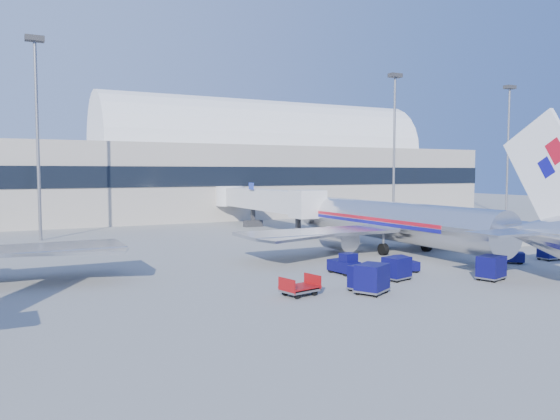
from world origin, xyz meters
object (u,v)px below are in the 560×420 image
mast_far_east (509,131)px  cart_train_b (364,277)px  tug_left (344,264)px  cart_train_c (372,278)px  barrier_mid (502,243)px  jetbridge_near (260,200)px  airliner_main (399,222)px  tug_lead (404,265)px  tug_right (507,255)px  cart_solo_far (550,250)px  mast_west (37,108)px  barrier_far (524,241)px  cart_solo_near (491,267)px  mast_east (394,125)px  barrier_near (479,245)px  cart_train_a (397,268)px  cart_open_red (300,289)px

mast_far_east → cart_train_b: mast_far_east is taller
tug_left → cart_train_c: bearing=154.3°
barrier_mid → jetbridge_near: bearing=115.4°
airliner_main → tug_lead: size_ratio=16.95×
tug_right → cart_solo_far: (4.59, -0.58, 0.13)m
mast_west → tug_lead: 43.78m
barrier_far → tug_left: bearing=-169.9°
cart_solo_near → barrier_far: bearing=16.2°
mast_east → cart_train_b: 52.39m
mast_east → tug_lead: size_ratio=10.28×
jetbridge_near → cart_train_b: 40.48m
airliner_main → tug_lead: (-6.63, -8.70, -2.31)m
tug_lead → mast_far_east: bearing=42.6°
barrier_near → cart_train_a: size_ratio=1.37×
tug_right → cart_train_b: cart_train_b is taller
cart_train_c → cart_open_red: (-4.31, 1.62, -0.58)m
cart_solo_near → tug_right: bearing=16.3°
tug_left → cart_train_c: cart_train_c is taller
airliner_main → cart_solo_far: airliner_main is taller
mast_west → cart_train_a: (20.96, -36.25, -13.90)m
barrier_far → jetbridge_near: bearing=120.5°
jetbridge_near → mast_east: 24.91m
mast_west → barrier_mid: mast_west is taller
barrier_mid → tug_left: tug_left is taller
mast_far_east → cart_solo_far: mast_far_east is taller
airliner_main → cart_train_c: 18.97m
mast_east → tug_left: 47.13m
mast_east → tug_right: mast_east is taller
mast_west → tug_right: mast_west is taller
mast_far_east → barrier_far: size_ratio=7.53×
tug_lead → cart_train_c: 8.15m
cart_train_c → cart_open_red: cart_train_c is taller
cart_train_a → cart_open_red: bearing=173.0°
barrier_mid → tug_left: 22.79m
cart_solo_far → tug_right: bearing=175.9°
airliner_main → tug_left: bearing=-147.2°
cart_open_red → tug_left: bearing=23.8°
cart_train_c → tug_left: bearing=42.5°
airliner_main → mast_far_east: size_ratio=1.65×
barrier_near → jetbridge_near: bearing=109.9°
jetbridge_near → barrier_near: jetbridge_near is taller
cart_train_c → barrier_far: bearing=-6.9°
mast_far_east → cart_open_red: 74.23m
cart_solo_far → cart_solo_near: bearing=-158.1°
mast_west → cart_train_c: (16.77, -38.96, -13.78)m
cart_solo_far → cart_open_red: (-26.16, -2.00, -0.40)m
barrier_mid → tug_right: 9.92m
mast_far_east → barrier_far: (-30.40, -28.00, -14.34)m
cart_train_a → cart_train_b: size_ratio=0.99×
mast_far_east → cart_solo_far: bearing=-135.8°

